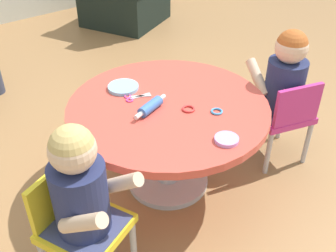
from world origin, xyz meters
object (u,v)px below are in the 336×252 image
at_px(seated_child_left, 80,186).
at_px(rolling_pin, 150,106).
at_px(child_chair_right, 283,115).
at_px(craft_table, 168,123).
at_px(child_chair_left, 79,224).
at_px(craft_scissors, 134,97).
at_px(seated_child_right, 286,76).

xyz_separation_m(seated_child_left, rolling_pin, (0.52, 0.28, -0.00)).
relative_size(seated_child_left, child_chair_right, 0.95).
distance_m(craft_table, child_chair_right, 0.68).
bearing_deg(rolling_pin, craft_table, -5.37).
height_order(child_chair_right, rolling_pin, rolling_pin).
height_order(child_chair_left, seated_child_left, seated_child_left).
xyz_separation_m(seated_child_left, child_chair_right, (1.26, 0.04, -0.23)).
xyz_separation_m(child_chair_left, child_chair_right, (1.27, 0.00, 0.00)).
distance_m(seated_child_left, rolling_pin, 0.59).
relative_size(child_chair_right, craft_scissors, 3.77).
relative_size(craft_table, seated_child_right, 1.95).
bearing_deg(craft_table, child_chair_right, -19.97).
bearing_deg(child_chair_left, seated_child_right, 1.73).
bearing_deg(seated_child_right, rolling_pin, 164.83).
height_order(seated_child_left, child_chair_right, seated_child_left).
distance_m(seated_child_left, seated_child_right, 1.27).
bearing_deg(craft_table, seated_child_left, -156.59).
relative_size(rolling_pin, craft_scissors, 1.58).
bearing_deg(child_chair_left, child_chair_right, 0.03).
relative_size(child_chair_left, seated_child_right, 1.05).
relative_size(craft_table, seated_child_left, 1.95).
bearing_deg(rolling_pin, child_chair_right, -18.12).
height_order(craft_table, rolling_pin, rolling_pin).
distance_m(child_chair_left, rolling_pin, 0.63).
bearing_deg(craft_table, child_chair_left, -159.97).
relative_size(child_chair_left, craft_scissors, 3.77).
distance_m(child_chair_left, seated_child_right, 1.30).
bearing_deg(child_chair_right, craft_table, 160.03).
relative_size(child_chair_right, seated_child_right, 1.05).
bearing_deg(seated_child_left, child_chair_left, 112.97).
height_order(rolling_pin, craft_scissors, rolling_pin).
distance_m(seated_child_left, child_chair_right, 1.28).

